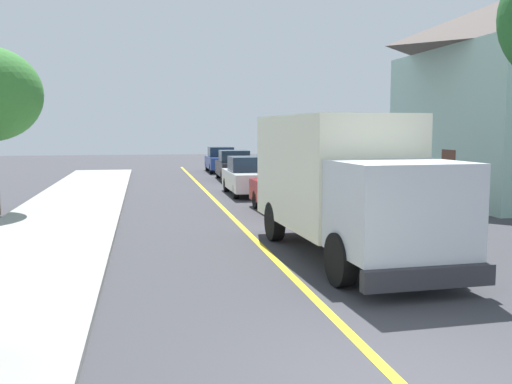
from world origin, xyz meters
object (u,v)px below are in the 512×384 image
object	(u,v)px
parked_car_furthest	(221,160)
stop_sign	(369,161)
parked_car_far	(234,166)
parked_car_near	(288,190)
parked_car_mid	(248,177)
box_truck	(342,178)

from	to	relation	value
parked_car_furthest	stop_sign	size ratio (longest dim) A/B	1.67
parked_car_far	stop_sign	world-z (taller)	stop_sign
parked_car_near	parked_car_far	bearing A→B (deg)	89.25
parked_car_mid	stop_sign	distance (m)	8.07
box_truck	parked_car_mid	bearing A→B (deg)	89.67
box_truck	parked_car_far	xyz separation A→B (m)	(0.59, 19.74, -0.97)
parked_car_far	parked_car_furthest	xyz separation A→B (m)	(0.06, 6.18, 0.00)
parked_car_near	parked_car_mid	world-z (taller)	same
parked_car_furthest	stop_sign	xyz separation A→B (m)	(1.94, -21.14, 1.06)
parked_car_far	stop_sign	size ratio (longest dim) A/B	1.68
box_truck	parked_car_furthest	bearing A→B (deg)	88.56
parked_car_mid	parked_car_furthest	bearing A→B (deg)	87.54
parked_car_furthest	parked_car_far	bearing A→B (deg)	-90.55
parked_car_far	parked_car_furthest	distance (m)	6.18
box_truck	parked_car_mid	xyz separation A→B (m)	(0.07, 12.38, -0.97)
box_truck	parked_car_furthest	distance (m)	25.95
parked_car_mid	parked_car_furthest	xyz separation A→B (m)	(0.58, 13.54, 0.00)
parked_car_near	parked_car_furthest	world-z (taller)	same
parked_car_near	parked_car_far	world-z (taller)	same
parked_car_mid	parked_car_far	xyz separation A→B (m)	(0.52, 7.36, 0.00)
stop_sign	parked_car_far	bearing A→B (deg)	97.60
parked_car_mid	parked_car_far	world-z (taller)	same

